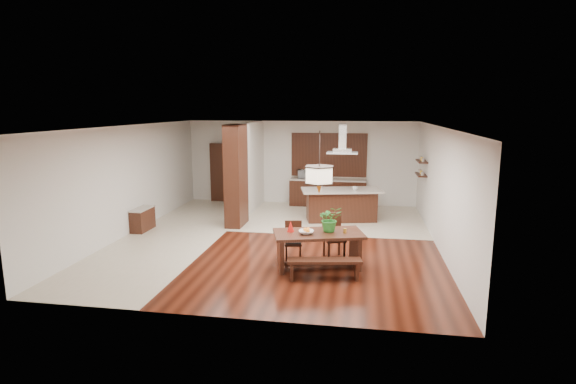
% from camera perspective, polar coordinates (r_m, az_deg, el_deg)
% --- Properties ---
extents(room_shell, '(9.00, 9.04, 2.92)m').
position_cam_1_polar(room_shell, '(11.30, -1.50, 4.09)').
color(room_shell, black).
rests_on(room_shell, ground).
extents(tile_hallway, '(2.50, 9.00, 0.01)m').
position_cam_1_polar(tile_hallway, '(12.51, -13.98, -5.19)').
color(tile_hallway, beige).
rests_on(tile_hallway, ground).
extents(tile_kitchen, '(5.50, 4.00, 0.01)m').
position_cam_1_polar(tile_kitchen, '(13.96, 5.53, -3.26)').
color(tile_kitchen, beige).
rests_on(tile_kitchen, ground).
extents(soffit_band, '(8.00, 9.00, 0.02)m').
position_cam_1_polar(soffit_band, '(11.24, -1.53, 8.27)').
color(soffit_band, '#3D1F0F').
rests_on(soffit_band, room_shell).
extents(partition_pier, '(0.45, 1.00, 2.90)m').
position_cam_1_polar(partition_pier, '(12.86, -6.62, 2.08)').
color(partition_pier, black).
rests_on(partition_pier, ground).
extents(partition_stub, '(0.18, 2.40, 2.90)m').
position_cam_1_polar(partition_stub, '(14.87, -4.40, 3.28)').
color(partition_stub, silver).
rests_on(partition_stub, ground).
extents(hallway_console, '(0.37, 0.88, 0.63)m').
position_cam_1_polar(hallway_console, '(13.05, -17.98, -3.33)').
color(hallway_console, black).
rests_on(hallway_console, ground).
extents(hallway_doorway, '(1.10, 0.20, 2.10)m').
position_cam_1_polar(hallway_doorway, '(16.32, -7.91, 2.46)').
color(hallway_doorway, black).
rests_on(hallway_doorway, ground).
extents(rear_counter, '(2.60, 0.62, 0.95)m').
position_cam_1_polar(rear_counter, '(15.54, 5.07, -0.05)').
color(rear_counter, black).
rests_on(rear_counter, ground).
extents(kitchen_window, '(2.60, 0.08, 1.50)m').
position_cam_1_polar(kitchen_window, '(15.61, 5.22, 4.73)').
color(kitchen_window, '#905C2B').
rests_on(kitchen_window, room_shell).
extents(shelf_lower, '(0.26, 0.90, 0.04)m').
position_cam_1_polar(shelf_lower, '(13.88, 16.53, 2.13)').
color(shelf_lower, black).
rests_on(shelf_lower, room_shell).
extents(shelf_upper, '(0.26, 0.90, 0.04)m').
position_cam_1_polar(shelf_upper, '(13.82, 16.62, 3.77)').
color(shelf_upper, black).
rests_on(shelf_upper, room_shell).
extents(dining_table, '(2.04, 1.40, 0.77)m').
position_cam_1_polar(dining_table, '(9.55, 3.88, -6.33)').
color(dining_table, black).
rests_on(dining_table, ground).
extents(dining_bench, '(1.50, 0.56, 0.41)m').
position_cam_1_polar(dining_bench, '(9.04, 4.61, -9.75)').
color(dining_bench, black).
rests_on(dining_bench, ground).
extents(dining_chair_left, '(0.43, 0.43, 0.86)m').
position_cam_1_polar(dining_chair_left, '(10.06, 0.67, -6.25)').
color(dining_chair_left, black).
rests_on(dining_chair_left, ground).
extents(dining_chair_right, '(0.58, 0.58, 1.01)m').
position_cam_1_polar(dining_chair_right, '(10.19, 5.89, -5.63)').
color(dining_chair_right, black).
rests_on(dining_chair_right, ground).
extents(pendant_lantern, '(0.64, 0.64, 1.31)m').
position_cam_1_polar(pendant_lantern, '(9.20, 4.01, 3.71)').
color(pendant_lantern, beige).
rests_on(pendant_lantern, room_shell).
extents(foliage_plant, '(0.61, 0.57, 0.55)m').
position_cam_1_polar(foliage_plant, '(9.52, 5.36, -3.41)').
color(foliage_plant, '#287929').
rests_on(foliage_plant, dining_table).
extents(fruit_bowl, '(0.35, 0.35, 0.08)m').
position_cam_1_polar(fruit_bowl, '(9.36, 2.33, -5.11)').
color(fruit_bowl, beige).
rests_on(fruit_bowl, dining_table).
extents(napkin_cone, '(0.19, 0.19, 0.23)m').
position_cam_1_polar(napkin_cone, '(9.50, 0.33, -4.37)').
color(napkin_cone, red).
rests_on(napkin_cone, dining_table).
extents(gold_ornament, '(0.09, 0.09, 0.09)m').
position_cam_1_polar(gold_ornament, '(9.50, 7.25, -4.90)').
color(gold_ornament, gold).
rests_on(gold_ornament, dining_table).
extents(kitchen_island, '(2.50, 1.49, 0.97)m').
position_cam_1_polar(kitchen_island, '(13.55, 6.77, -1.59)').
color(kitchen_island, black).
rests_on(kitchen_island, ground).
extents(range_hood, '(0.90, 0.55, 0.87)m').
position_cam_1_polar(range_hood, '(13.27, 6.96, 6.75)').
color(range_hood, silver).
rests_on(range_hood, room_shell).
extents(island_cup, '(0.14, 0.14, 0.11)m').
position_cam_1_polar(island_cup, '(13.33, 8.50, 0.47)').
color(island_cup, silver).
rests_on(island_cup, kitchen_island).
extents(microwave, '(0.59, 0.46, 0.30)m').
position_cam_1_polar(microwave, '(15.51, 2.23, 2.30)').
color(microwave, silver).
rests_on(microwave, rear_counter).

